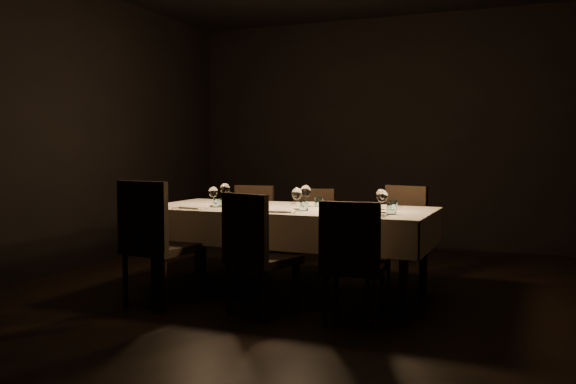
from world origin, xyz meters
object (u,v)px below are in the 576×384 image
at_px(dining_table, 288,216).
at_px(chair_near_center, 255,248).
at_px(chair_far_center, 313,227).
at_px(chair_far_right, 400,230).
at_px(chair_near_right, 352,256).
at_px(chair_far_left, 251,224).
at_px(chair_near_left, 154,238).

xyz_separation_m(dining_table, chair_near_center, (0.06, -0.80, -0.16)).
height_order(chair_near_center, chair_far_center, chair_near_center).
bearing_deg(chair_near_center, chair_far_right, -96.66).
relative_size(chair_near_center, chair_near_right, 1.04).
bearing_deg(dining_table, chair_far_center, 95.32).
xyz_separation_m(chair_near_center, chair_near_right, (0.75, 0.05, -0.02)).
bearing_deg(chair_far_center, chair_far_right, -21.01).
xyz_separation_m(chair_near_right, chair_far_right, (0.02, 1.52, 0.01)).
distance_m(dining_table, chair_far_left, 1.10).
height_order(dining_table, chair_far_left, chair_far_left).
distance_m(chair_near_left, chair_near_right, 1.64).
distance_m(chair_near_left, chair_far_right, 2.32).
height_order(dining_table, chair_far_center, chair_far_center).
bearing_deg(chair_near_left, chair_far_left, -85.62).
xyz_separation_m(chair_near_left, chair_far_left, (0.08, 1.63, -0.06)).
bearing_deg(chair_far_left, chair_near_right, -50.75).
bearing_deg(chair_near_center, chair_near_left, 22.22).
bearing_deg(chair_far_right, chair_far_left, -161.48).
xyz_separation_m(chair_near_right, chair_far_left, (-1.56, 1.54, -0.01)).
height_order(chair_far_left, chair_far_right, chair_far_right).
bearing_deg(chair_near_center, chair_far_center, -65.67).
bearing_deg(dining_table, chair_far_left, 133.62).
height_order(chair_near_right, chair_far_center, chair_near_right).
bearing_deg(chair_far_center, chair_near_right, -76.62).
xyz_separation_m(chair_near_left, chair_near_center, (0.89, 0.04, -0.04)).
bearing_deg(dining_table, chair_near_left, -134.40).
bearing_deg(chair_far_right, chair_near_right, -71.68).
height_order(chair_far_center, chair_far_right, chair_far_right).
bearing_deg(dining_table, chair_near_center, -85.49).
bearing_deg(chair_near_center, dining_table, -66.09).
bearing_deg(chair_near_right, chair_far_center, -66.00).
bearing_deg(chair_far_center, chair_near_center, -100.72).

